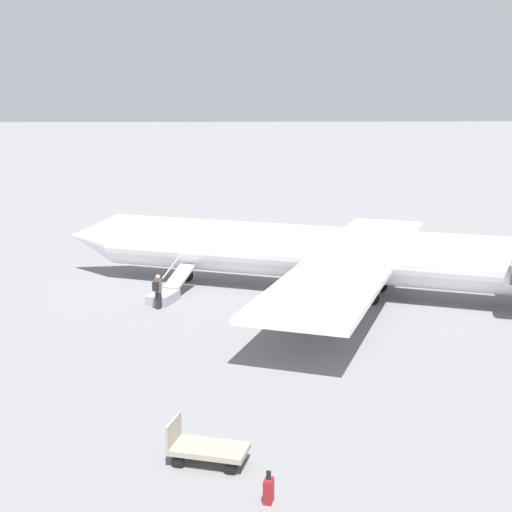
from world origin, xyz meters
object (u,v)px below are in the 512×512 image
luggage_cart (204,448)px  suitcase (269,490)px  passenger (158,289)px  airplane_main (349,254)px  boarding_stairs (167,293)px

luggage_cart → suitcase: size_ratio=2.76×
luggage_cart → suitcase: (-1.68, 2.12, -0.13)m
passenger → suitcase: (-4.32, 17.50, -0.67)m
airplane_main → boarding_stairs: size_ratio=7.53×
airplane_main → passenger: 10.05m
boarding_stairs → suitcase: 19.44m
airplane_main → suitcase: (5.46, 19.50, -1.89)m
airplane_main → luggage_cart: (7.14, 17.38, -1.76)m
airplane_main → passenger: (9.77, 2.00, -1.22)m
suitcase → airplane_main: bearing=-105.6°
airplane_main → boarding_stairs: 9.67m
luggage_cart → suitcase: luggage_cart is taller
boarding_stairs → luggage_cart: 17.06m
luggage_cart → suitcase: 2.71m
boarding_stairs → luggage_cart: boarding_stairs is taller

